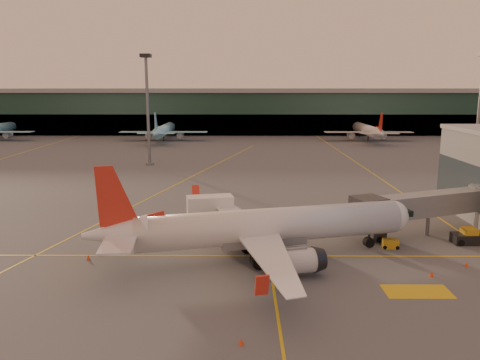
{
  "coord_description": "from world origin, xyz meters",
  "views": [
    {
      "loc": [
        2.16,
        -43.68,
        18.25
      ],
      "look_at": [
        1.75,
        22.56,
        5.0
      ],
      "focal_mm": 35.0,
      "sensor_mm": 36.0,
      "label": 1
    }
  ],
  "objects_px": {
    "gpu_cart": "(390,244)",
    "pushback_tug": "(469,237)",
    "catering_truck": "(211,211)",
    "main_airplane": "(261,228)"
  },
  "relations": [
    {
      "from": "main_airplane",
      "to": "catering_truck",
      "type": "relative_size",
      "value": 5.68
    },
    {
      "from": "catering_truck",
      "to": "main_airplane",
      "type": "bearing_deg",
      "value": -71.57
    },
    {
      "from": "main_airplane",
      "to": "catering_truck",
      "type": "bearing_deg",
      "value": 106.12
    },
    {
      "from": "catering_truck",
      "to": "gpu_cart",
      "type": "bearing_deg",
      "value": -29.66
    },
    {
      "from": "catering_truck",
      "to": "gpu_cart",
      "type": "distance_m",
      "value": 22.29
    },
    {
      "from": "main_airplane",
      "to": "pushback_tug",
      "type": "relative_size",
      "value": 9.47
    },
    {
      "from": "catering_truck",
      "to": "pushback_tug",
      "type": "xyz_separation_m",
      "value": [
        30.88,
        -5.13,
        -1.8
      ]
    },
    {
      "from": "main_airplane",
      "to": "catering_truck",
      "type": "xyz_separation_m",
      "value": [
        -6.05,
        10.33,
        -0.94
      ]
    },
    {
      "from": "main_airplane",
      "to": "gpu_cart",
      "type": "bearing_deg",
      "value": -0.92
    },
    {
      "from": "gpu_cart",
      "to": "pushback_tug",
      "type": "bearing_deg",
      "value": 13.76
    }
  ]
}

